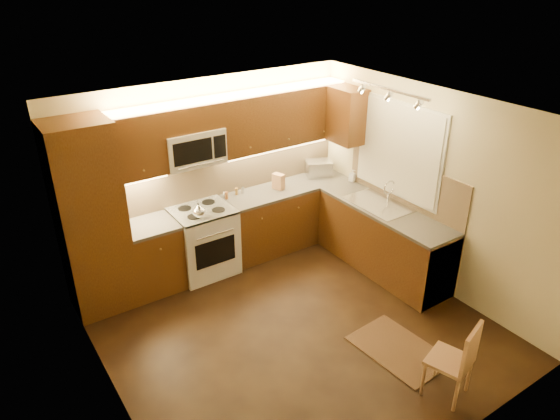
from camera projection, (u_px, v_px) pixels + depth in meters
floor at (296, 329)px, 5.88m from camera, size 4.00×4.00×0.01m
ceiling at (300, 115)px, 4.77m from camera, size 4.00×4.00×0.01m
wall_back at (209, 173)px, 6.81m from camera, size 4.00×0.01×2.50m
wall_front at (454, 341)px, 3.84m from camera, size 4.00×0.01×2.50m
wall_left at (104, 297)px, 4.32m from camera, size 0.01×4.00×2.50m
wall_right at (430, 189)px, 6.33m from camera, size 0.01×4.00×2.50m
pantry at (91, 220)px, 5.81m from camera, size 0.70×0.60×2.30m
base_cab_back_left at (153, 257)px, 6.46m from camera, size 0.62×0.60×0.86m
counter_back_left at (149, 226)px, 6.26m from camera, size 0.62×0.60×0.04m
base_cab_back_right at (287, 216)px, 7.47m from camera, size 1.92×0.60×0.86m
counter_back_right at (287, 188)px, 7.27m from camera, size 1.92×0.60×0.04m
base_cab_right at (383, 241)px, 6.84m from camera, size 0.60×2.00×0.86m
counter_right at (386, 210)px, 6.64m from camera, size 0.60×2.00×0.04m
dishwasher at (423, 264)px, 6.32m from camera, size 0.58×0.60×0.84m
backsplash_back at (233, 171)px, 7.00m from camera, size 3.30×0.02×0.60m
backsplash_right at (405, 182)px, 6.64m from camera, size 0.02×2.00×0.60m
upper_cab_back_left at (136, 145)px, 5.91m from camera, size 0.62×0.35×0.75m
upper_cab_back_right at (282, 117)px, 6.93m from camera, size 1.92×0.35×0.75m
upper_cab_bridge at (189, 117)px, 6.16m from camera, size 0.76×0.35×0.31m
upper_cab_right_corner at (347, 115)px, 7.00m from camera, size 0.35×0.50×0.75m
stove at (204, 241)px, 6.77m from camera, size 0.76×0.65×0.92m
microwave at (192, 147)px, 6.31m from camera, size 0.76×0.38×0.44m
window_frame at (399, 150)px, 6.57m from camera, size 0.03×1.44×1.24m
window_blinds at (398, 150)px, 6.56m from camera, size 0.02×1.36×1.16m
sink at (379, 199)px, 6.71m from camera, size 0.52×0.86×0.15m
faucet at (389, 191)px, 6.76m from camera, size 0.20×0.04×0.30m
track_light_bar at (389, 89)px, 5.86m from camera, size 0.04×1.20×0.03m
kettle at (199, 210)px, 6.33m from camera, size 0.20×0.20×0.19m
toaster_oven at (319, 168)px, 7.60m from camera, size 0.45×0.40×0.22m
knife_block at (278, 181)px, 7.15m from camera, size 0.15×0.18×0.22m
spice_jar_a at (225, 194)px, 6.92m from camera, size 0.05×0.05×0.09m
spice_jar_b at (227, 195)px, 6.88m from camera, size 0.05×0.05×0.10m
spice_jar_c at (243, 190)px, 7.03m from camera, size 0.04×0.04×0.10m
spice_jar_d at (236, 191)px, 7.00m from camera, size 0.04×0.04×0.10m
soap_bottle at (352, 175)px, 7.41m from camera, size 0.10×0.10×0.17m
rug at (398, 349)px, 5.57m from camera, size 0.73×1.03×0.01m
dining_chair at (450, 359)px, 4.84m from camera, size 0.47×0.47×0.85m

